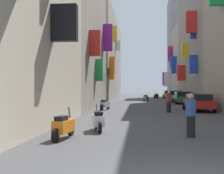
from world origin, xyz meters
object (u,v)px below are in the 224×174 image
scooter_silver (105,104)px  scooter_white (98,120)px  parked_car_yellow (169,94)px  parked_car_green (182,97)px  scooter_green (146,98)px  parked_car_red (198,102)px  pedestrian_near_left (191,115)px  scooter_black (156,96)px  traffic_light_near_corner (108,80)px  pedestrian_crossing (169,102)px  scooter_orange (64,126)px  parked_car_silver (175,96)px

scooter_silver → scooter_white: same height
parked_car_yellow → parked_car_green: (-0.14, -17.02, 0.01)m
parked_car_green → scooter_green: bearing=125.2°
parked_car_red → scooter_white: (-6.45, -11.62, -0.26)m
pedestrian_near_left → scooter_black: bearing=88.6°
traffic_light_near_corner → parked_car_red: bearing=-49.8°
parked_car_yellow → pedestrian_crossing: 29.81m
parked_car_yellow → pedestrian_crossing: size_ratio=2.58×
scooter_silver → scooter_orange: 14.06m
scooter_silver → pedestrian_crossing: size_ratio=1.12×
parked_car_silver → pedestrian_crossing: 18.39m
parked_car_silver → scooter_silver: 17.97m
parked_car_red → parked_car_green: parked_car_green is taller
scooter_silver → scooter_black: size_ratio=0.98×
parked_car_silver → pedestrian_near_left: size_ratio=2.60×
scooter_silver → scooter_green: size_ratio=1.00×
scooter_green → pedestrian_crossing: bearing=-86.0°
scooter_white → pedestrian_near_left: 3.88m
parked_car_green → pedestrian_crossing: size_ratio=2.77×
parked_car_silver → pedestrian_near_left: (-2.90, -29.51, 0.06)m
parked_car_green → pedestrian_crossing: 12.95m
parked_car_green → scooter_white: 23.73m
pedestrian_near_left → parked_car_green: bearing=82.7°
scooter_silver → scooter_white: 12.09m
parked_car_green → pedestrian_crossing: pedestrian_crossing is taller
parked_car_red → pedestrian_near_left: size_ratio=2.69×
parked_car_red → parked_car_silver: bearing=89.6°
pedestrian_near_left → parked_car_yellow: bearing=85.5°
parked_car_yellow → pedestrian_near_left: bearing=-94.5°
parked_car_yellow → scooter_green: 12.03m
parked_car_green → scooter_green: size_ratio=2.47×
parked_car_yellow → scooter_white: parked_car_yellow is taller
scooter_orange → scooter_white: 2.24m
parked_car_green → parked_car_silver: size_ratio=1.04×
scooter_orange → scooter_green: 30.73m
parked_car_red → scooter_orange: size_ratio=2.27×
scooter_green → traffic_light_near_corner: bearing=-122.1°
parked_car_red → parked_car_yellow: parked_car_yellow is taller
parked_car_silver → traffic_light_near_corner: traffic_light_near_corner is taller
pedestrian_crossing → scooter_green: bearing=94.0°
parked_car_green → scooter_white: parked_car_green is taller
scooter_orange → scooter_white: bearing=64.3°
parked_car_red → parked_car_silver: (0.13, 16.68, 0.03)m
parked_car_silver → scooter_green: parked_car_silver is taller
scooter_black → scooter_green: 9.43m
pedestrian_crossing → scooter_silver: bearing=159.0°
parked_car_red → parked_car_yellow: (0.45, 28.14, 0.00)m
scooter_black → traffic_light_near_corner: (-6.42, -16.37, 2.33)m
parked_car_yellow → parked_car_green: 17.02m
scooter_white → pedestrian_crossing: size_ratio=1.12×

